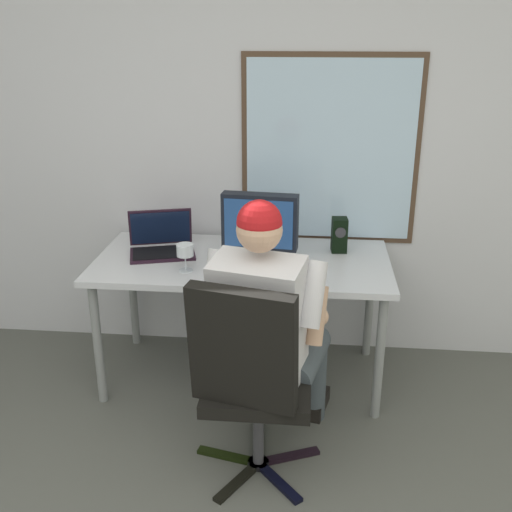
{
  "coord_description": "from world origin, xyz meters",
  "views": [
    {
      "loc": [
        0.43,
        -0.92,
        1.92
      ],
      "look_at": [
        0.17,
        1.73,
        0.9
      ],
      "focal_mm": 42.44,
      "sensor_mm": 36.0,
      "label": 1
    }
  ],
  "objects_px": {
    "desk_speaker": "(339,235)",
    "person_seated": "(267,324)",
    "desk": "(242,270)",
    "crt_monitor": "(260,225)",
    "office_chair": "(251,373)",
    "wine_glass": "(185,252)",
    "laptop": "(162,241)"
  },
  "relations": [
    {
      "from": "office_chair",
      "to": "crt_monitor",
      "type": "bearing_deg",
      "value": 92.75
    },
    {
      "from": "desk",
      "to": "desk_speaker",
      "type": "xyz_separation_m",
      "value": [
        0.52,
        0.18,
        0.16
      ]
    },
    {
      "from": "office_chair",
      "to": "laptop",
      "type": "height_order",
      "value": "office_chair"
    },
    {
      "from": "person_seated",
      "to": "crt_monitor",
      "type": "xyz_separation_m",
      "value": [
        -0.09,
        0.62,
        0.26
      ]
    },
    {
      "from": "laptop",
      "to": "wine_glass",
      "type": "height_order",
      "value": "laptop"
    },
    {
      "from": "desk",
      "to": "crt_monitor",
      "type": "distance_m",
      "value": 0.28
    },
    {
      "from": "desk",
      "to": "desk_speaker",
      "type": "distance_m",
      "value": 0.58
    },
    {
      "from": "person_seated",
      "to": "wine_glass",
      "type": "bearing_deg",
      "value": 137.26
    },
    {
      "from": "wine_glass",
      "to": "desk_speaker",
      "type": "height_order",
      "value": "desk_speaker"
    },
    {
      "from": "desk",
      "to": "crt_monitor",
      "type": "height_order",
      "value": "crt_monitor"
    },
    {
      "from": "wine_glass",
      "to": "desk_speaker",
      "type": "bearing_deg",
      "value": 24.8
    },
    {
      "from": "wine_glass",
      "to": "laptop",
      "type": "bearing_deg",
      "value": 125.66
    },
    {
      "from": "crt_monitor",
      "to": "laptop",
      "type": "relative_size",
      "value": 0.99
    },
    {
      "from": "desk",
      "to": "person_seated",
      "type": "height_order",
      "value": "person_seated"
    },
    {
      "from": "desk_speaker",
      "to": "desk",
      "type": "bearing_deg",
      "value": -161.39
    },
    {
      "from": "office_chair",
      "to": "crt_monitor",
      "type": "height_order",
      "value": "crt_monitor"
    },
    {
      "from": "laptop",
      "to": "wine_glass",
      "type": "bearing_deg",
      "value": -54.34
    },
    {
      "from": "office_chair",
      "to": "laptop",
      "type": "distance_m",
      "value": 1.13
    },
    {
      "from": "person_seated",
      "to": "desk_speaker",
      "type": "distance_m",
      "value": 0.87
    },
    {
      "from": "office_chair",
      "to": "person_seated",
      "type": "distance_m",
      "value": 0.27
    },
    {
      "from": "person_seated",
      "to": "crt_monitor",
      "type": "height_order",
      "value": "person_seated"
    },
    {
      "from": "desk",
      "to": "laptop",
      "type": "distance_m",
      "value": 0.49
    },
    {
      "from": "office_chair",
      "to": "crt_monitor",
      "type": "distance_m",
      "value": 0.94
    },
    {
      "from": "person_seated",
      "to": "crt_monitor",
      "type": "distance_m",
      "value": 0.68
    },
    {
      "from": "laptop",
      "to": "desk_speaker",
      "type": "bearing_deg",
      "value": 5.87
    },
    {
      "from": "desk",
      "to": "desk_speaker",
      "type": "bearing_deg",
      "value": 18.61
    },
    {
      "from": "person_seated",
      "to": "office_chair",
      "type": "bearing_deg",
      "value": -101.52
    },
    {
      "from": "person_seated",
      "to": "desk",
      "type": "bearing_deg",
      "value": 106.84
    },
    {
      "from": "desk_speaker",
      "to": "person_seated",
      "type": "bearing_deg",
      "value": -113.09
    },
    {
      "from": "crt_monitor",
      "to": "wine_glass",
      "type": "bearing_deg",
      "value": -151.96
    },
    {
      "from": "wine_glass",
      "to": "crt_monitor",
      "type": "bearing_deg",
      "value": 28.04
    },
    {
      "from": "wine_glass",
      "to": "person_seated",
      "type": "bearing_deg",
      "value": -42.74
    }
  ]
}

